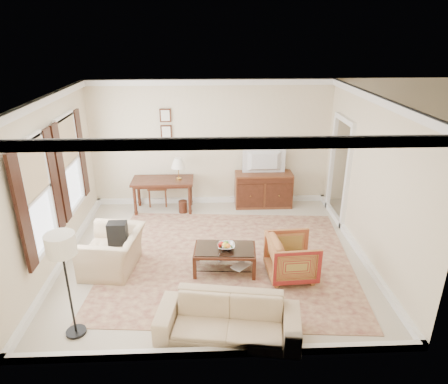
{
  "coord_description": "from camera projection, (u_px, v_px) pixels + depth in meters",
  "views": [
    {
      "loc": [
        -0.09,
        -6.42,
        3.93
      ],
      "look_at": [
        0.2,
        0.3,
        1.15
      ],
      "focal_mm": 32.0,
      "sensor_mm": 36.0,
      "label": 1
    }
  ],
  "objects": [
    {
      "name": "room_shell",
      "position": [
        213.0,
        124.0,
        6.48
      ],
      "size": [
        5.51,
        5.01,
        2.91
      ],
      "color": "beige",
      "rests_on": "ground"
    },
    {
      "name": "annex_bedroom",
      "position": [
        422.0,
        208.0,
        8.54
      ],
      "size": [
        3.0,
        2.7,
        2.9
      ],
      "color": "beige",
      "rests_on": "ground"
    },
    {
      "name": "window_front",
      "position": [
        37.0,
        196.0,
        6.08
      ],
      "size": [
        0.12,
        1.56,
        1.8
      ],
      "primitive_type": null,
      "color": "#CCB284",
      "rests_on": "room_shell"
    },
    {
      "name": "window_rear",
      "position": [
        70.0,
        163.0,
        7.56
      ],
      "size": [
        0.12,
        1.56,
        1.8
      ],
      "primitive_type": null,
      "color": "#CCB284",
      "rests_on": "room_shell"
    },
    {
      "name": "doorway",
      "position": [
        339.0,
        172.0,
        8.51
      ],
      "size": [
        0.1,
        1.12,
        2.25
      ],
      "primitive_type": null,
      "color": "white",
      "rests_on": "room_shell"
    },
    {
      "name": "rug",
      "position": [
        228.0,
        259.0,
        7.28
      ],
      "size": [
        4.68,
        4.1,
        0.01
      ],
      "primitive_type": "cube",
      "rotation": [
        0.0,
        0.0,
        -0.08
      ],
      "color": "maroon",
      "rests_on": "room_shell"
    },
    {
      "name": "writing_desk",
      "position": [
        163.0,
        184.0,
        9.04
      ],
      "size": [
        1.38,
        0.69,
        0.75
      ],
      "color": "#472014",
      "rests_on": "room_shell"
    },
    {
      "name": "desk_chair",
      "position": [
        158.0,
        183.0,
        9.4
      ],
      "size": [
        0.53,
        0.53,
        1.05
      ],
      "primitive_type": null,
      "rotation": [
        0.0,
        0.0,
        -0.21
      ],
      "color": "brown",
      "rests_on": "room_shell"
    },
    {
      "name": "desk_lamp",
      "position": [
        178.0,
        169.0,
        8.91
      ],
      "size": [
        0.32,
        0.32,
        0.5
      ],
      "primitive_type": null,
      "color": "silver",
      "rests_on": "writing_desk"
    },
    {
      "name": "framed_prints",
      "position": [
        166.0,
        123.0,
        8.93
      ],
      "size": [
        0.25,
        0.04,
        0.68
      ],
      "primitive_type": null,
      "color": "#472014",
      "rests_on": "room_shell"
    },
    {
      "name": "sideboard",
      "position": [
        263.0,
        189.0,
        9.37
      ],
      "size": [
        1.32,
        0.51,
        0.81
      ],
      "primitive_type": "cube",
      "color": "brown",
      "rests_on": "room_shell"
    },
    {
      "name": "tv",
      "position": [
        265.0,
        154.0,
        9.01
      ],
      "size": [
        0.94,
        0.54,
        0.12
      ],
      "primitive_type": "imported",
      "rotation": [
        0.0,
        0.0,
        3.14
      ],
      "color": "black",
      "rests_on": "sideboard"
    },
    {
      "name": "coffee_table",
      "position": [
        225.0,
        253.0,
        6.84
      ],
      "size": [
        1.09,
        0.69,
        0.45
      ],
      "rotation": [
        0.0,
        0.0,
        -0.08
      ],
      "color": "#472014",
      "rests_on": "room_shell"
    },
    {
      "name": "fruit_bowl",
      "position": [
        226.0,
        246.0,
        6.77
      ],
      "size": [
        0.42,
        0.42,
        0.1
      ],
      "primitive_type": "imported",
      "color": "silver",
      "rests_on": "coffee_table"
    },
    {
      "name": "book_a",
      "position": [
        215.0,
        258.0,
        7.02
      ],
      "size": [
        0.27,
        0.15,
        0.38
      ],
      "primitive_type": "imported",
      "rotation": [
        0.0,
        0.0,
        0.41
      ],
      "color": "brown",
      "rests_on": "coffee_table"
    },
    {
      "name": "book_b",
      "position": [
        236.0,
        264.0,
        6.85
      ],
      "size": [
        0.21,
        0.22,
        0.38
      ],
      "primitive_type": "imported",
      "rotation": [
        0.0,
        0.0,
        -0.81
      ],
      "color": "brown",
      "rests_on": "coffee_table"
    },
    {
      "name": "striped_armchair",
      "position": [
        292.0,
        256.0,
        6.66
      ],
      "size": [
        0.78,
        0.82,
        0.8
      ],
      "primitive_type": "imported",
      "rotation": [
        0.0,
        0.0,
        1.63
      ],
      "color": "maroon",
      "rests_on": "room_shell"
    },
    {
      "name": "club_armchair",
      "position": [
        112.0,
        245.0,
        6.84
      ],
      "size": [
        0.84,
        1.17,
        0.94
      ],
      "primitive_type": "imported",
      "rotation": [
        0.0,
        0.0,
        -1.71
      ],
      "color": "tan",
      "rests_on": "room_shell"
    },
    {
      "name": "backpack",
      "position": [
        117.0,
        231.0,
        6.78
      ],
      "size": [
        0.27,
        0.35,
        0.4
      ],
      "primitive_type": "cube",
      "rotation": [
        0.0,
        0.0,
        -1.4
      ],
      "color": "black",
      "rests_on": "club_armchair"
    },
    {
      "name": "sofa",
      "position": [
        228.0,
        313.0,
        5.36
      ],
      "size": [
        1.99,
        0.86,
        0.75
      ],
      "primitive_type": "imported",
      "rotation": [
        0.0,
        0.0,
        -0.16
      ],
      "color": "tan",
      "rests_on": "room_shell"
    },
    {
      "name": "floor_lamp",
      "position": [
        62.0,
        252.0,
        5.05
      ],
      "size": [
        0.38,
        0.38,
        1.55
      ],
      "color": "black",
      "rests_on": "room_shell"
    }
  ]
}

